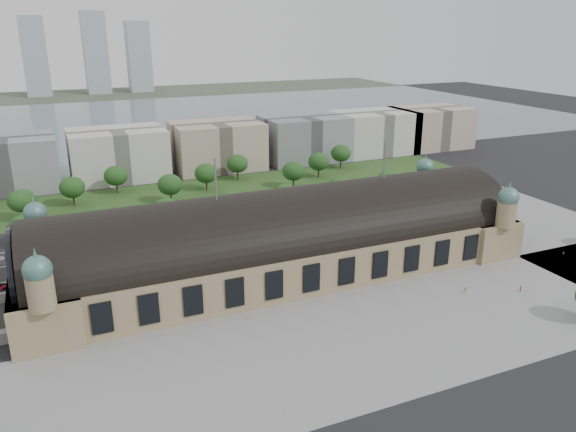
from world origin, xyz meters
name	(u,v)px	position (x,y,z in m)	size (l,w,h in m)	color
ground	(282,271)	(0.00, 0.00, 0.00)	(900.00, 900.00, 0.00)	black
station	(282,240)	(0.00, 0.00, 10.28)	(150.00, 48.40, 44.30)	#977E5E
plaza_south	(390,333)	(10.00, -44.00, 0.00)	(190.00, 48.00, 0.12)	gray
plaza_east	(533,225)	(103.00, 0.00, 0.00)	(56.00, 100.00, 0.12)	gray
road_slab	(188,240)	(-20.00, 38.00, 0.00)	(260.00, 26.00, 0.10)	black
grass_belt	(169,196)	(-15.00, 93.00, 0.00)	(300.00, 45.00, 0.10)	#2C4F1F
petrol_station	(80,221)	(-53.91, 65.28, 2.95)	(14.00, 13.00, 5.05)	orange
lake	(130,123)	(0.00, 298.00, 0.00)	(700.00, 320.00, 0.08)	slate
far_shore	(101,94)	(0.00, 498.00, 0.00)	(700.00, 120.00, 0.14)	#44513D
far_tower_left	(35,56)	(-60.00, 508.00, 40.00)	(24.00, 24.00, 80.00)	#9EA8B2
far_tower_mid	(96,53)	(0.00, 508.00, 42.50)	(24.00, 24.00, 85.00)	#9EA8B2
far_tower_right	(139,57)	(45.00, 508.00, 37.50)	(24.00, 24.00, 75.00)	#9EA8B2
office_2	(4,164)	(-80.00, 133.00, 12.00)	(45.00, 32.00, 24.00)	gray
office_3	(118,154)	(-30.00, 133.00, 12.00)	(45.00, 32.00, 24.00)	beige
office_4	(217,146)	(20.00, 133.00, 12.00)	(45.00, 32.00, 24.00)	#B2A08C
office_5	(304,138)	(70.00, 133.00, 12.00)	(45.00, 32.00, 24.00)	gray
office_6	(374,132)	(115.00, 133.00, 12.00)	(45.00, 32.00, 24.00)	beige
office_7	(430,127)	(155.00, 133.00, 12.00)	(45.00, 32.00, 24.00)	#B2A08C
tree_row_2	(24,227)	(-72.00, 53.00, 7.43)	(9.60, 9.60, 11.52)	#2D2116
tree_row_3	(99,217)	(-48.00, 53.00, 7.43)	(9.60, 9.60, 11.52)	#2D2116
tree_row_4	(166,209)	(-24.00, 53.00, 7.43)	(9.60, 9.60, 11.52)	#2D2116
tree_row_5	(228,201)	(0.00, 53.00, 7.43)	(9.60, 9.60, 11.52)	#2D2116
tree_row_6	(285,194)	(24.00, 53.00, 7.43)	(9.60, 9.60, 11.52)	#2D2116
tree_row_7	(338,187)	(48.00, 53.00, 7.43)	(9.60, 9.60, 11.52)	#2D2116
tree_row_8	(387,181)	(72.00, 53.00, 7.43)	(9.60, 9.60, 11.52)	#2D2116
tree_row_9	(432,175)	(96.00, 53.00, 7.43)	(9.60, 9.60, 11.52)	#2D2116
tree_belt_3	(22,201)	(-73.00, 83.00, 8.05)	(10.40, 10.40, 12.48)	#2D2116
tree_belt_4	(72,187)	(-54.00, 95.00, 8.05)	(10.40, 10.40, 12.48)	#2D2116
tree_belt_5	(116,176)	(-35.00, 107.00, 8.05)	(10.40, 10.40, 12.48)	#2D2116
tree_belt_6	(170,185)	(-16.00, 83.00, 8.05)	(10.40, 10.40, 12.48)	#2D2116
tree_belt_7	(206,173)	(3.00, 95.00, 8.05)	(10.40, 10.40, 12.48)	#2D2116
tree_belt_8	(237,164)	(22.00, 107.00, 8.05)	(10.40, 10.40, 12.48)	#2D2116
tree_belt_9	(293,171)	(41.00, 83.00, 8.05)	(10.40, 10.40, 12.48)	#2D2116
tree_belt_10	(319,162)	(60.00, 95.00, 8.05)	(10.40, 10.40, 12.48)	#2D2116
tree_belt_11	(341,153)	(79.00, 107.00, 8.05)	(10.40, 10.40, 12.48)	#2D2116
traffic_car_2	(32,260)	(-70.58, 38.47, 0.64)	(2.11, 4.59, 1.27)	black
traffic_car_3	(143,237)	(-34.40, 44.99, 0.75)	(2.10, 5.16, 1.50)	maroon
traffic_car_4	(272,225)	(11.92, 38.07, 0.80)	(1.89, 4.70, 1.60)	#172242
traffic_car_5	(313,212)	(32.95, 45.78, 0.81)	(1.71, 4.89, 1.61)	#595A60
traffic_car_6	(407,212)	(67.48, 30.91, 0.78)	(2.59, 5.62, 1.56)	silver
parked_car_1	(7,285)	(-77.34, 21.83, 0.67)	(2.22, 4.81, 1.34)	maroon
parked_car_2	(110,268)	(-48.45, 21.62, 0.78)	(2.17, 5.35, 1.55)	#1A224A
parked_car_3	(71,271)	(-59.70, 24.73, 0.70)	(1.65, 4.10, 1.40)	slate
parked_car_4	(159,256)	(-32.74, 25.00, 0.79)	(1.66, 4.77, 1.57)	#B9B8BB
parked_car_5	(158,257)	(-33.22, 25.00, 0.76)	(2.54, 5.50, 1.53)	gray
parked_car_6	(187,254)	(-23.98, 24.02, 0.65)	(1.81, 4.45, 1.29)	black
bus_west	(227,241)	(-9.14, 27.00, 1.53)	(2.57, 11.00, 3.06)	red
bus_mid	(244,238)	(-3.06, 27.00, 1.81)	(3.05, 13.01, 3.63)	beige
bus_east	(284,229)	(13.24, 29.57, 1.78)	(2.99, 12.78, 3.56)	beige
pedestrian_0	(465,290)	(41.70, -34.23, 0.82)	(0.80, 0.46, 1.64)	gray
pedestrian_1	(521,289)	(56.46, -40.09, 0.92)	(0.67, 0.44, 1.85)	gray
pedestrian_2	(563,253)	(89.46, -25.70, 0.82)	(0.80, 0.46, 1.64)	gray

